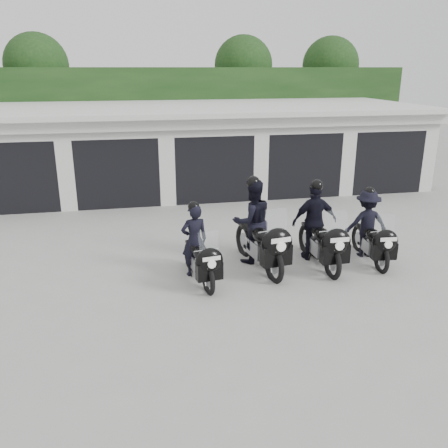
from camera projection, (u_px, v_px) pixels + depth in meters
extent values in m
plane|color=#979792|center=(259.00, 267.00, 10.71)|extent=(80.00, 80.00, 0.00)
cube|color=silver|center=(200.00, 147.00, 18.18)|extent=(16.00, 6.00, 2.80)
cube|color=silver|center=(201.00, 107.00, 17.53)|extent=(16.40, 6.80, 0.16)
cube|color=silver|center=(216.00, 123.00, 14.76)|extent=(16.40, 0.12, 0.40)
cube|color=black|center=(215.00, 199.00, 15.77)|extent=(16.00, 0.06, 0.24)
cube|color=black|center=(21.00, 170.00, 15.42)|extent=(2.60, 2.60, 2.20)
cube|color=silver|center=(8.00, 131.00, 14.01)|extent=(2.60, 0.50, 0.60)
cube|color=silver|center=(66.00, 166.00, 14.65)|extent=(0.50, 0.50, 2.80)
cube|color=black|center=(118.00, 167.00, 16.01)|extent=(2.60, 2.60, 2.20)
cube|color=silver|center=(115.00, 128.00, 14.59)|extent=(2.60, 0.50, 0.60)
cube|color=silver|center=(166.00, 162.00, 15.23)|extent=(0.50, 0.50, 2.80)
cube|color=black|center=(208.00, 163.00, 16.60)|extent=(2.60, 2.60, 2.20)
cube|color=silver|center=(214.00, 126.00, 15.18)|extent=(2.60, 0.50, 0.60)
cube|color=silver|center=(259.00, 158.00, 15.82)|extent=(0.50, 0.50, 2.80)
cube|color=black|center=(293.00, 160.00, 17.19)|extent=(2.60, 2.60, 2.20)
cube|color=silver|center=(305.00, 124.00, 15.77)|extent=(2.60, 0.50, 0.60)
cube|color=silver|center=(346.00, 155.00, 16.41)|extent=(0.50, 0.50, 2.80)
cube|color=black|center=(371.00, 157.00, 17.77)|extent=(2.60, 2.60, 2.20)
cube|color=silver|center=(390.00, 122.00, 16.36)|extent=(2.60, 0.50, 0.60)
cube|color=silver|center=(426.00, 152.00, 17.00)|extent=(0.50, 0.50, 2.80)
cube|color=#153312|center=(187.00, 117.00, 21.66)|extent=(20.00, 2.00, 4.30)
sphere|color=#153312|center=(37.00, 65.00, 21.12)|extent=(2.80, 2.80, 2.80)
cylinder|color=black|center=(44.00, 127.00, 21.99)|extent=(0.24, 0.24, 3.30)
sphere|color=#153312|center=(243.00, 65.00, 22.92)|extent=(2.80, 2.80, 2.80)
cylinder|color=black|center=(243.00, 123.00, 23.79)|extent=(0.24, 0.24, 3.30)
sphere|color=#153312|center=(330.00, 65.00, 23.77)|extent=(2.80, 2.80, 2.80)
cylinder|color=black|center=(327.00, 121.00, 24.64)|extent=(0.24, 0.24, 3.30)
torus|color=black|center=(208.00, 279.00, 9.41)|extent=(0.20, 0.67, 0.66)
torus|color=black|center=(190.00, 256.00, 10.57)|extent=(0.20, 0.67, 0.66)
cube|color=#97979C|center=(198.00, 264.00, 9.99)|extent=(0.31, 0.53, 0.29)
cube|color=black|center=(199.00, 271.00, 10.02)|extent=(0.25, 1.17, 0.05)
ellipsoid|color=black|center=(200.00, 253.00, 9.76)|extent=(0.37, 0.56, 0.26)
cube|color=black|center=(195.00, 246.00, 10.09)|extent=(0.31, 0.53, 0.09)
ellipsoid|color=black|center=(209.00, 261.00, 9.22)|extent=(0.61, 0.38, 0.54)
cube|color=black|center=(209.00, 271.00, 9.28)|extent=(0.55, 0.28, 0.36)
cube|color=#B2BFC6|center=(209.00, 243.00, 9.13)|extent=(0.41, 0.16, 0.46)
cylinder|color=silver|center=(206.00, 250.00, 9.33)|extent=(0.50, 0.10, 0.03)
cube|color=white|center=(212.00, 259.00, 9.05)|extent=(0.36, 0.07, 0.08)
cube|color=white|center=(211.00, 266.00, 9.12)|extent=(0.16, 0.04, 0.09)
imported|color=black|center=(194.00, 240.00, 10.07)|extent=(0.63, 0.46, 1.58)
sphere|color=black|center=(194.00, 207.00, 9.84)|extent=(0.24, 0.24, 0.24)
torus|color=black|center=(274.00, 265.00, 9.94)|extent=(0.25, 0.81, 0.80)
torus|color=black|center=(244.00, 241.00, 11.34)|extent=(0.25, 0.81, 0.80)
cube|color=#97979C|center=(258.00, 249.00, 10.64)|extent=(0.38, 0.65, 0.35)
cube|color=black|center=(258.00, 256.00, 10.67)|extent=(0.33, 1.43, 0.07)
ellipsoid|color=black|center=(262.00, 235.00, 10.35)|extent=(0.46, 0.69, 0.32)
cube|color=black|center=(253.00, 228.00, 10.77)|extent=(0.38, 0.65, 0.11)
ellipsoid|color=black|center=(277.00, 243.00, 9.70)|extent=(0.75, 0.47, 0.66)
cube|color=black|center=(276.00, 255.00, 9.78)|extent=(0.67, 0.35, 0.44)
cube|color=#B2BFC6|center=(277.00, 223.00, 9.59)|extent=(0.50, 0.21, 0.56)
cylinder|color=silver|center=(272.00, 231.00, 9.83)|extent=(0.61, 0.13, 0.03)
cube|color=white|center=(281.00, 240.00, 9.49)|extent=(0.44, 0.09, 0.10)
cube|color=white|center=(280.00, 249.00, 9.58)|extent=(0.20, 0.05, 0.11)
imported|color=black|center=(252.00, 221.00, 10.74)|extent=(1.05, 0.88, 1.93)
sphere|color=black|center=(253.00, 182.00, 10.45)|extent=(0.30, 0.30, 0.30)
torus|color=black|center=(332.00, 263.00, 10.11)|extent=(0.13, 0.76, 0.76)
torus|color=black|center=(306.00, 239.00, 11.49)|extent=(0.13, 0.76, 0.76)
cube|color=#97979C|center=(318.00, 247.00, 10.80)|extent=(0.28, 0.58, 0.33)
cube|color=black|center=(318.00, 254.00, 10.83)|extent=(0.11, 1.35, 0.06)
ellipsoid|color=black|center=(322.00, 235.00, 10.52)|extent=(0.35, 0.60, 0.30)
cube|color=black|center=(314.00, 228.00, 10.93)|extent=(0.28, 0.58, 0.10)
ellipsoid|color=black|center=(336.00, 243.00, 9.88)|extent=(0.66, 0.36, 0.62)
cube|color=black|center=(335.00, 253.00, 9.95)|extent=(0.61, 0.24, 0.42)
cube|color=#B2BFC6|center=(337.00, 223.00, 9.78)|extent=(0.46, 0.13, 0.53)
cylinder|color=silver|center=(332.00, 231.00, 10.01)|extent=(0.58, 0.04, 0.03)
cube|color=white|center=(340.00, 240.00, 9.68)|extent=(0.42, 0.02, 0.09)
cube|color=white|center=(339.00, 248.00, 9.76)|extent=(0.19, 0.02, 0.10)
imported|color=black|center=(314.00, 222.00, 10.91)|extent=(1.08, 0.63, 1.82)
sphere|color=black|center=(317.00, 186.00, 10.64)|extent=(0.28, 0.28, 0.28)
torus|color=black|center=(381.00, 259.00, 10.40)|extent=(0.15, 0.68, 0.67)
torus|color=black|center=(358.00, 239.00, 11.65)|extent=(0.15, 0.68, 0.67)
cube|color=#97979C|center=(369.00, 245.00, 11.02)|extent=(0.28, 0.52, 0.29)
cube|color=black|center=(369.00, 252.00, 11.05)|extent=(0.17, 1.20, 0.06)
ellipsoid|color=black|center=(373.00, 235.00, 10.78)|extent=(0.34, 0.55, 0.26)
cube|color=black|center=(366.00, 229.00, 11.14)|extent=(0.28, 0.52, 0.09)
ellipsoid|color=black|center=(385.00, 242.00, 10.20)|extent=(0.60, 0.35, 0.55)
cube|color=black|center=(384.00, 251.00, 10.26)|extent=(0.55, 0.24, 0.37)
cube|color=#B2BFC6|center=(386.00, 225.00, 10.11)|extent=(0.41, 0.14, 0.47)
cylinder|color=silver|center=(382.00, 232.00, 10.32)|extent=(0.52, 0.07, 0.03)
cube|color=white|center=(389.00, 239.00, 10.01)|extent=(0.37, 0.04, 0.08)
cube|color=white|center=(387.00, 246.00, 10.09)|extent=(0.17, 0.03, 0.09)
imported|color=black|center=(366.00, 223.00, 11.12)|extent=(1.08, 0.62, 1.61)
sphere|color=black|center=(370.00, 192.00, 10.88)|extent=(0.25, 0.25, 0.25)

